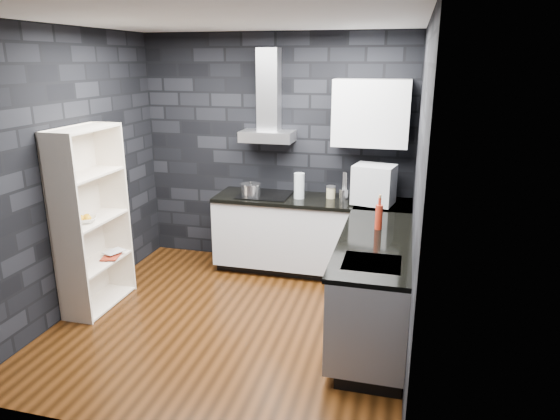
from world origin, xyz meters
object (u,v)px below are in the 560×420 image
at_px(storage_jar, 331,193).
at_px(fruit_bowl, 85,219).
at_px(pot, 251,190).
at_px(utensil_crock, 344,195).
at_px(bookshelf, 92,220).
at_px(glass_vase, 299,186).
at_px(red_bottle, 379,217).
at_px(appliance_garage, 374,184).

xyz_separation_m(storage_jar, fruit_bowl, (-2.12, -1.48, -0.02)).
height_order(pot, utensil_crock, pot).
xyz_separation_m(bookshelf, fruit_bowl, (0.00, -0.10, 0.04)).
distance_m(storage_jar, bookshelf, 2.53).
bearing_deg(bookshelf, pot, 55.80).
relative_size(glass_vase, bookshelf, 0.16).
bearing_deg(fruit_bowl, pot, 46.48).
bearing_deg(red_bottle, pot, 152.20).
bearing_deg(glass_vase, appliance_garage, -4.48).
relative_size(storage_jar, bookshelf, 0.07).
relative_size(pot, storage_jar, 1.76).
xyz_separation_m(storage_jar, utensil_crock, (0.16, -0.07, 0.00)).
xyz_separation_m(appliance_garage, red_bottle, (0.11, -0.80, -0.11)).
height_order(pot, storage_jar, pot).
bearing_deg(pot, appliance_garage, 0.88).
distance_m(glass_vase, fruit_bowl, 2.26).
height_order(glass_vase, bookshelf, bookshelf).
bearing_deg(fruit_bowl, storage_jar, 34.92).
xyz_separation_m(pot, storage_jar, (0.88, 0.18, -0.01)).
height_order(appliance_garage, red_bottle, appliance_garage).
height_order(appliance_garage, fruit_bowl, appliance_garage).
bearing_deg(pot, glass_vase, 8.99).
height_order(pot, glass_vase, glass_vase).
height_order(storage_jar, bookshelf, bookshelf).
bearing_deg(appliance_garage, glass_vase, -172.64).
distance_m(storage_jar, fruit_bowl, 2.59).
distance_m(storage_jar, red_bottle, 1.13).
distance_m(glass_vase, appliance_garage, 0.83).
bearing_deg(utensil_crock, red_bottle, -64.03).
bearing_deg(utensil_crock, storage_jar, 156.81).
bearing_deg(red_bottle, appliance_garage, 97.76).
xyz_separation_m(utensil_crock, bookshelf, (-2.28, -1.31, -0.06)).
relative_size(storage_jar, appliance_garage, 0.30).
distance_m(utensil_crock, fruit_bowl, 2.68).
xyz_separation_m(pot, red_bottle, (1.48, -0.78, 0.04)).
relative_size(appliance_garage, red_bottle, 1.81).
bearing_deg(pot, fruit_bowl, -133.52).
distance_m(appliance_garage, red_bottle, 0.81).
distance_m(pot, bookshelf, 1.73).
height_order(storage_jar, fruit_bowl, storage_jar).
distance_m(pot, fruit_bowl, 1.80).
bearing_deg(red_bottle, utensil_crock, 115.97).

